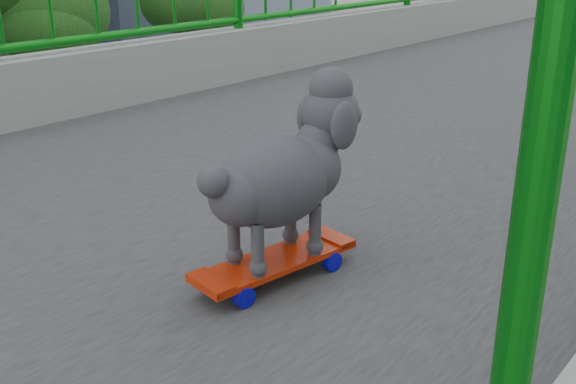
{
  "coord_description": "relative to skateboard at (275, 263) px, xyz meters",
  "views": [
    {
      "loc": [
        1.49,
        2.99,
        7.8
      ],
      "look_at": [
        0.5,
        4.18,
        7.22
      ],
      "focal_mm": 42.0,
      "sensor_mm": 36.0,
      "label": 1
    }
  ],
  "objects": [
    {
      "name": "skateboard",
      "position": [
        0.0,
        0.0,
        0.0
      ],
      "size": [
        0.2,
        0.46,
        0.06
      ],
      "rotation": [
        0.0,
        0.0,
        -0.17
      ],
      "color": "red",
      "rests_on": "footbridge"
    },
    {
      "name": "car_2",
      "position": [
        -12.9,
        5.9,
        -6.34
      ],
      "size": [
        2.34,
        5.07,
        1.41
      ],
      "primitive_type": "imported",
      "rotation": [
        0.0,
        0.0,
        3.14
      ],
      "color": "black",
      "rests_on": "ground"
    },
    {
      "name": "poodle",
      "position": [
        0.0,
        0.03,
        0.24
      ],
      "size": [
        0.26,
        0.49,
        0.41
      ],
      "rotation": [
        0.0,
        0.0,
        -0.17
      ],
      "color": "#272529",
      "rests_on": "skateboard"
    }
  ]
}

